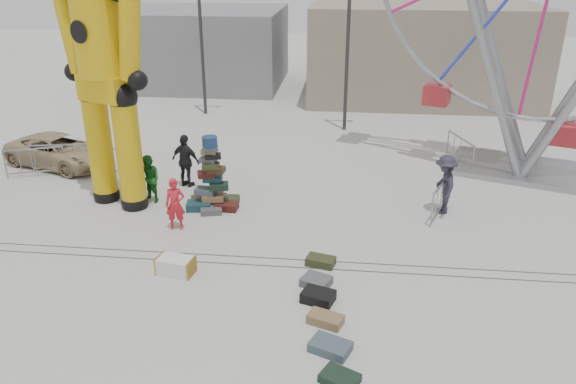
# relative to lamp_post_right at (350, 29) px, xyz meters

# --- Properties ---
(ground) EXTENTS (90.00, 90.00, 0.00)m
(ground) POSITION_rel_lamp_post_right_xyz_m (-3.09, -13.00, -4.48)
(ground) COLOR #9E9E99
(ground) RESTS_ON ground
(track_line_near) EXTENTS (40.00, 0.04, 0.01)m
(track_line_near) POSITION_rel_lamp_post_right_xyz_m (-3.09, -12.40, -4.48)
(track_line_near) COLOR #47443F
(track_line_near) RESTS_ON ground
(track_line_far) EXTENTS (40.00, 0.04, 0.01)m
(track_line_far) POSITION_rel_lamp_post_right_xyz_m (-3.09, -12.00, -4.48)
(track_line_far) COLOR #47443F
(track_line_far) RESTS_ON ground
(building_right) EXTENTS (12.00, 8.00, 5.00)m
(building_right) POSITION_rel_lamp_post_right_xyz_m (3.91, 7.00, -1.98)
(building_right) COLOR gray
(building_right) RESTS_ON ground
(building_left) EXTENTS (10.00, 8.00, 4.40)m
(building_left) POSITION_rel_lamp_post_right_xyz_m (-9.09, 9.00, -2.28)
(building_left) COLOR gray
(building_left) RESTS_ON ground
(lamp_post_right) EXTENTS (1.41, 0.25, 8.00)m
(lamp_post_right) POSITION_rel_lamp_post_right_xyz_m (0.00, 0.00, 0.00)
(lamp_post_right) COLOR #2D2D30
(lamp_post_right) RESTS_ON ground
(lamp_post_left) EXTENTS (1.41, 0.25, 8.00)m
(lamp_post_left) POSITION_rel_lamp_post_right_xyz_m (-7.00, 2.00, 0.00)
(lamp_post_left) COLOR #2D2D30
(lamp_post_left) RESTS_ON ground
(suitcase_tower) EXTENTS (1.67, 1.48, 2.38)m
(suitcase_tower) POSITION_rel_lamp_post_right_xyz_m (-4.14, -8.96, -3.82)
(suitcase_tower) COLOR #173E47
(suitcase_tower) RESTS_ON ground
(crash_test_dummy) EXTENTS (3.25, 1.81, 8.35)m
(crash_test_dummy) POSITION_rel_lamp_post_right_xyz_m (-7.20, -8.99, -0.08)
(crash_test_dummy) COLOR black
(crash_test_dummy) RESTS_ON ground
(steamer_trunk) EXTENTS (1.01, 0.70, 0.43)m
(steamer_trunk) POSITION_rel_lamp_post_right_xyz_m (-4.16, -13.00, -4.27)
(steamer_trunk) COLOR silver
(steamer_trunk) RESTS_ON ground
(row_case_0) EXTENTS (0.83, 0.63, 0.22)m
(row_case_0) POSITION_rel_lamp_post_right_xyz_m (-0.51, -12.19, -4.37)
(row_case_0) COLOR #31381C
(row_case_0) RESTS_ON ground
(row_case_1) EXTENTS (0.85, 0.79, 0.21)m
(row_case_1) POSITION_rel_lamp_post_right_xyz_m (-0.57, -13.17, -4.38)
(row_case_1) COLOR #52545A
(row_case_1) RESTS_ON ground
(row_case_2) EXTENTS (0.88, 0.76, 0.26)m
(row_case_2) POSITION_rel_lamp_post_right_xyz_m (-0.48, -13.86, -4.35)
(row_case_2) COLOR black
(row_case_2) RESTS_ON ground
(row_case_3) EXTENTS (0.87, 0.68, 0.21)m
(row_case_3) POSITION_rel_lamp_post_right_xyz_m (-0.27, -14.69, -4.38)
(row_case_3) COLOR olive
(row_case_3) RESTS_ON ground
(row_case_4) EXTENTS (0.97, 0.83, 0.21)m
(row_case_4) POSITION_rel_lamp_post_right_xyz_m (-0.13, -15.61, -4.38)
(row_case_4) COLOR #42535E
(row_case_4) RESTS_ON ground
(row_case_5) EXTENTS (0.86, 0.78, 0.17)m
(row_case_5) POSITION_rel_lamp_post_right_xyz_m (0.09, -16.49, -4.40)
(row_case_5) COLOR black
(row_case_5) RESTS_ON ground
(barricade_dummy_a) EXTENTS (1.90, 0.82, 1.10)m
(barricade_dummy_a) POSITION_rel_lamp_post_right_xyz_m (-11.14, -7.03, -3.93)
(barricade_dummy_a) COLOR gray
(barricade_dummy_a) RESTS_ON ground
(barricade_dummy_b) EXTENTS (1.98, 0.51, 1.10)m
(barricade_dummy_b) POSITION_rel_lamp_post_right_xyz_m (-10.45, -6.52, -3.93)
(barricade_dummy_b) COLOR gray
(barricade_dummy_b) RESTS_ON ground
(barricade_dummy_c) EXTENTS (1.95, 0.65, 1.10)m
(barricade_dummy_c) POSITION_rel_lamp_post_right_xyz_m (-8.35, -6.65, -3.93)
(barricade_dummy_c) COLOR gray
(barricade_dummy_c) RESTS_ON ground
(barricade_wheel_front) EXTENTS (0.88, 1.88, 1.10)m
(barricade_wheel_front) POSITION_rel_lamp_post_right_xyz_m (3.02, -8.72, -3.93)
(barricade_wheel_front) COLOR gray
(barricade_wheel_front) RESTS_ON ground
(barricade_wheel_back) EXTENTS (0.72, 1.93, 1.10)m
(barricade_wheel_back) POSITION_rel_lamp_post_right_xyz_m (4.35, -4.15, -3.93)
(barricade_wheel_back) COLOR gray
(barricade_wheel_back) RESTS_ON ground
(pedestrian_red) EXTENTS (0.62, 0.46, 1.57)m
(pedestrian_red) POSITION_rel_lamp_post_right_xyz_m (-4.86, -10.56, -3.70)
(pedestrian_red) COLOR red
(pedestrian_red) RESTS_ON ground
(pedestrian_green) EXTENTS (0.97, 0.90, 1.58)m
(pedestrian_green) POSITION_rel_lamp_post_right_xyz_m (-6.25, -8.77, -3.69)
(pedestrian_green) COLOR #175C1A
(pedestrian_green) RESTS_ON ground
(pedestrian_black) EXTENTS (1.18, 0.79, 1.86)m
(pedestrian_black) POSITION_rel_lamp_post_right_xyz_m (-5.43, -7.34, -3.55)
(pedestrian_black) COLOR black
(pedestrian_black) RESTS_ON ground
(pedestrian_grey) EXTENTS (0.82, 1.28, 1.88)m
(pedestrian_grey) POSITION_rel_lamp_post_right_xyz_m (3.10, -8.55, -3.54)
(pedestrian_grey) COLOR #25232F
(pedestrian_grey) RESTS_ON ground
(parked_suv) EXTENTS (4.67, 3.24, 1.18)m
(parked_suv) POSITION_rel_lamp_post_right_xyz_m (-10.79, -5.87, -3.89)
(parked_suv) COLOR tan
(parked_suv) RESTS_ON ground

